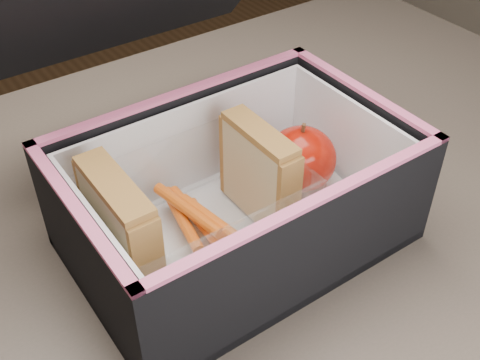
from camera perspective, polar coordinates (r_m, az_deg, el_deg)
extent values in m
cube|color=brown|center=(0.59, -3.23, -7.98)|extent=(1.20, 0.80, 0.03)
cube|color=#382D26|center=(1.31, 9.53, 0.55)|extent=(0.05, 0.05, 0.72)
cube|color=tan|center=(0.51, -11.99, -5.34)|extent=(0.01, 0.09, 0.10)
cube|color=#D36469|center=(0.52, -11.12, -5.30)|extent=(0.01, 0.09, 0.09)
cube|color=tan|center=(0.52, -10.37, -4.63)|extent=(0.01, 0.09, 0.10)
cube|color=brown|center=(0.48, -11.95, -0.48)|extent=(0.03, 0.10, 0.01)
cube|color=tan|center=(0.57, 1.17, 0.18)|extent=(0.01, 0.09, 0.09)
cube|color=#D36469|center=(0.57, 1.78, 0.17)|extent=(0.01, 0.08, 0.09)
cube|color=tan|center=(0.57, 2.39, 0.72)|extent=(0.01, 0.09, 0.09)
cube|color=brown|center=(0.54, 1.89, 4.48)|extent=(0.02, 0.09, 0.01)
cylinder|color=#ED5315|center=(0.57, -3.00, -4.78)|extent=(0.03, 0.09, 0.01)
cylinder|color=#ED5315|center=(0.57, -4.26, -3.42)|extent=(0.01, 0.09, 0.01)
cylinder|color=#ED5315|center=(0.56, -4.98, -2.82)|extent=(0.03, 0.09, 0.01)
cylinder|color=#ED5315|center=(0.58, -3.66, -3.86)|extent=(0.02, 0.09, 0.01)
cylinder|color=#ED5315|center=(0.57, -5.51, -3.70)|extent=(0.03, 0.09, 0.01)
cylinder|color=#ED5315|center=(0.55, -2.43, -3.97)|extent=(0.03, 0.09, 0.01)
cube|color=white|center=(0.63, 5.86, -0.62)|extent=(0.09, 0.09, 0.01)
ellipsoid|color=#840701|center=(0.61, 5.79, 2.02)|extent=(0.09, 0.09, 0.07)
cylinder|color=#4D301B|center=(0.58, 6.03, 4.89)|extent=(0.01, 0.01, 0.01)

